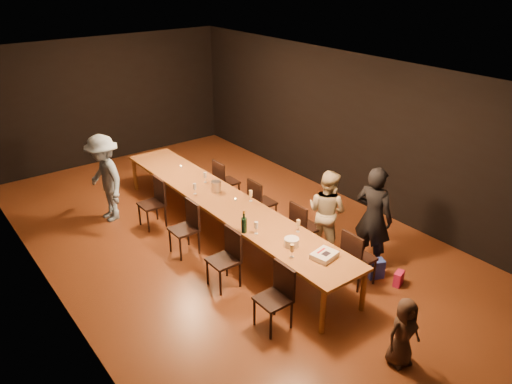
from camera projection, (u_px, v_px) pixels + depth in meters
ground at (226, 237)px, 9.10m from camera, size 10.00×10.00×0.00m
room_shell at (223, 128)px, 8.21m from camera, size 6.04×10.04×3.02m
table at (225, 203)px, 8.80m from camera, size 0.90×6.00×0.75m
chair_right_0 at (359, 257)px, 7.64m from camera, size 0.42×0.42×0.93m
chair_right_1 at (306, 227)px, 8.50m from camera, size 0.42×0.42×0.93m
chair_right_2 at (263, 202)px, 9.36m from camera, size 0.42×0.42×0.93m
chair_right_3 at (227, 181)px, 10.23m from camera, size 0.42×0.42×0.93m
chair_left_0 at (273, 299)px, 6.71m from camera, size 0.42×0.42×0.93m
chair_left_1 at (223, 260)px, 7.57m from camera, size 0.42×0.42×0.93m
chair_left_2 at (184, 229)px, 8.43m from camera, size 0.42×0.42×0.93m
chair_left_3 at (151, 204)px, 9.29m from camera, size 0.42×0.42×0.93m
woman_birthday at (373, 218)px, 7.95m from camera, size 0.55×0.71×1.74m
woman_tan at (327, 211)px, 8.42m from camera, size 0.70×0.82×1.48m
man_blue at (105, 178)px, 9.39m from camera, size 0.66×1.12×1.71m
child at (403, 332)px, 6.09m from camera, size 0.51×0.38×0.95m
gift_bag_red at (399, 279)px, 7.72m from camera, size 0.22×0.17×0.23m
gift_bag_blue at (376, 269)px, 7.91m from camera, size 0.29×0.25×0.31m
birthday_cake at (324, 255)px, 7.09m from camera, size 0.40×0.34×0.08m
plate_stack at (292, 242)px, 7.37m from camera, size 0.26×0.26×0.12m
champagne_bottle at (244, 221)px, 7.68m from camera, size 0.10×0.10×0.38m
ice_bucket at (216, 186)px, 9.07m from camera, size 0.20×0.20×0.20m
wineglass_0 at (292, 251)px, 7.07m from camera, size 0.06×0.06×0.21m
wineglass_1 at (298, 226)px, 7.73m from camera, size 0.06×0.06×0.21m
wineglass_2 at (256, 228)px, 7.68m from camera, size 0.06×0.06×0.21m
wineglass_3 at (251, 196)px, 8.71m from camera, size 0.06×0.06×0.21m
wineglass_4 at (195, 189)px, 8.97m from camera, size 0.06×0.06×0.21m
wineglass_5 at (205, 177)px, 9.43m from camera, size 0.06×0.06×0.21m
tealight_near at (323, 253)px, 7.20m from camera, size 0.05×0.05×0.03m
tealight_mid at (235, 199)px, 8.77m from camera, size 0.05×0.05×0.03m
tealight_far at (181, 167)px, 10.16m from camera, size 0.05×0.05×0.03m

